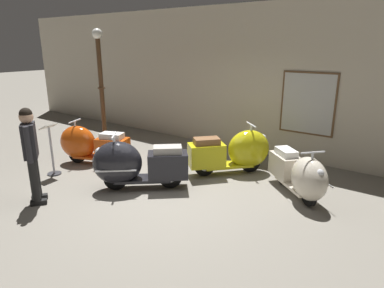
% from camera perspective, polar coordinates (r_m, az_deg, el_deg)
% --- Properties ---
extents(ground_plane, '(60.00, 60.00, 0.00)m').
position_cam_1_polar(ground_plane, '(6.12, -4.60, -8.59)').
color(ground_plane, slate).
extents(showroom_back_wall, '(18.00, 0.63, 3.52)m').
position_cam_1_polar(showroom_back_wall, '(8.31, 11.54, 10.50)').
color(showroom_back_wall, '#BCB29E').
rests_on(showroom_back_wall, ground).
extents(scooter_0, '(1.67, 1.01, 0.99)m').
position_cam_1_polar(scooter_0, '(7.82, -17.22, -0.10)').
color(scooter_0, black).
rests_on(scooter_0, ground).
extents(scooter_1, '(1.63, 1.51, 1.06)m').
position_cam_1_polar(scooter_1, '(6.26, -10.00, -3.43)').
color(scooter_1, black).
rests_on(scooter_1, ground).
extents(scooter_2, '(1.49, 1.60, 1.04)m').
position_cam_1_polar(scooter_2, '(6.98, 7.49, -1.25)').
color(scooter_2, black).
rests_on(scooter_2, ground).
extents(scooter_3, '(1.45, 1.35, 0.95)m').
position_cam_1_polar(scooter_3, '(6.11, 18.05, -5.03)').
color(scooter_3, black).
rests_on(scooter_3, ground).
extents(lamppost, '(0.28, 0.28, 2.96)m').
position_cam_1_polar(lamppost, '(8.55, -15.11, 8.48)').
color(lamppost, '#472D19').
rests_on(lamppost, ground).
extents(visitor_0, '(0.47, 0.40, 1.64)m').
position_cam_1_polar(visitor_0, '(6.09, -25.75, -0.83)').
color(visitor_0, black).
rests_on(visitor_0, ground).
extents(info_stanchion, '(0.28, 0.34, 1.08)m').
position_cam_1_polar(info_stanchion, '(7.44, -22.73, -1.52)').
color(info_stanchion, '#333338').
rests_on(info_stanchion, ground).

